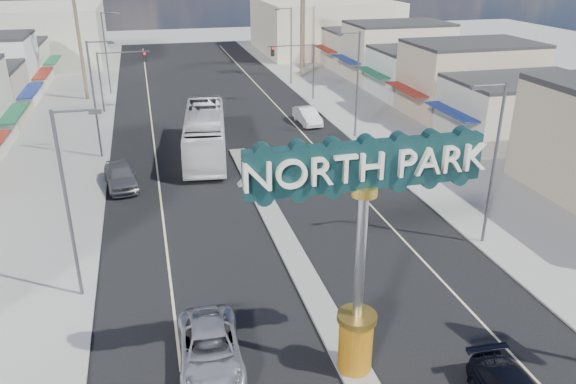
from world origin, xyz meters
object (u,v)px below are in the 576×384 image
city_bus (205,133)px  car_parked_left (121,176)px  streetlight_l_mid (96,94)px  car_parked_right (307,116)px  streetlight_r_mid (356,80)px  streetlight_l_far (107,49)px  gateway_sign (362,235)px  streetlight_r_far (290,42)px  streetlight_r_near (492,157)px  suv_left (210,349)px  streetlight_l_near (70,198)px  traffic_signal_right (297,61)px  traffic_signal_left (118,69)px

city_bus → car_parked_left: bearing=-133.7°
streetlight_l_mid → car_parked_right: size_ratio=1.95×
streetlight_r_mid → streetlight_l_far: bearing=133.5°
gateway_sign → streetlight_r_mid: gateway_sign is taller
streetlight_l_far → streetlight_r_far: (20.87, 0.00, 0.00)m
city_bus → streetlight_r_far: bearing=68.3°
streetlight_r_mid → city_bus: streetlight_r_mid is taller
streetlight_r_near → suv_left: size_ratio=1.73×
suv_left → car_parked_right: 33.96m
streetlight_l_near → streetlight_l_far: (0.00, 42.00, 0.00)m
gateway_sign → streetlight_l_far: gateway_sign is taller
suv_left → car_parked_right: bearing=69.8°
streetlight_r_near → car_parked_right: bearing=96.1°
gateway_sign → traffic_signal_right: (9.18, 42.02, -1.65)m
car_parked_left → city_bus: city_bus is taller
streetlight_r_far → traffic_signal_right: bearing=-98.9°
streetlight_l_mid → car_parked_left: bearing=-77.7°
streetlight_l_mid → streetlight_r_far: same height
streetlight_r_far → streetlight_l_far: bearing=180.0°
traffic_signal_right → streetlight_l_near: (-19.62, -33.99, 0.79)m
car_parked_left → city_bus: (6.45, 5.21, 0.95)m
gateway_sign → streetlight_r_near: size_ratio=1.02×
gateway_sign → city_bus: bearing=95.5°
traffic_signal_right → gateway_sign: bearing=-102.3°
streetlight_r_mid → streetlight_r_far: 22.00m
streetlight_r_near → suv_left: streetlight_r_near is taller
traffic_signal_left → suv_left: traffic_signal_left is taller
gateway_sign → streetlight_r_near: bearing=37.6°
suv_left → city_bus: 25.01m
traffic_signal_right → suv_left: (-14.51, -40.22, -3.55)m
streetlight_l_far → streetlight_r_near: bearing=-63.6°
streetlight_l_mid → car_parked_left: streetlight_l_mid is taller
traffic_signal_left → streetlight_l_mid: 14.07m
traffic_signal_right → streetlight_r_near: (1.25, -33.99, 0.79)m
streetlight_l_near → suv_left: streetlight_l_near is taller
traffic_signal_left → streetlight_l_mid: size_ratio=0.67×
car_parked_right → streetlight_l_mid: bearing=-166.5°
streetlight_r_near → car_parked_right: size_ratio=1.95×
gateway_sign → traffic_signal_right: bearing=77.7°
streetlight_r_mid → traffic_signal_left: bearing=144.5°
car_parked_right → city_bus: 12.24m
streetlight_r_mid → car_parked_right: (-2.67, 5.12, -4.31)m
gateway_sign → streetlight_r_mid: (10.43, 28.02, -0.86)m
streetlight_l_mid → streetlight_r_far: size_ratio=1.00×
gateway_sign → streetlight_r_mid: 29.91m
streetlight_l_near → streetlight_r_mid: 28.90m
gateway_sign → city_bus: gateway_sign is taller
streetlight_l_near → streetlight_l_far: same height
traffic_signal_left → traffic_signal_right: same height
traffic_signal_right → streetlight_l_far: size_ratio=0.67×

